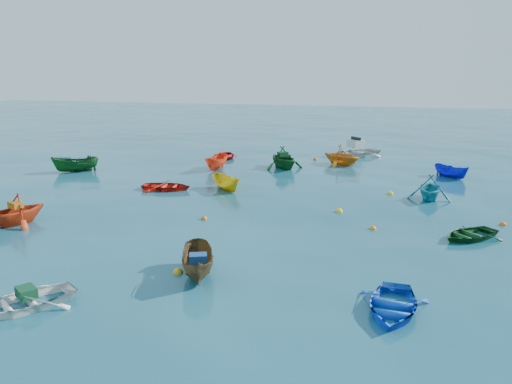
# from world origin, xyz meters

# --- Properties ---
(ground) EXTENTS (160.00, 160.00, 0.00)m
(ground) POSITION_xyz_m (0.00, 0.00, 0.00)
(ground) COLOR #0A3C4F
(ground) RESTS_ON ground
(dinghy_white_near) EXTENTS (3.42, 3.65, 0.62)m
(dinghy_white_near) POSITION_xyz_m (-3.36, -9.34, 0.00)
(dinghy_white_near) COLOR white
(dinghy_white_near) RESTS_ON ground
(sampan_brown_mid) EXTENTS (2.08, 3.10, 1.12)m
(sampan_brown_mid) POSITION_xyz_m (0.84, -5.74, 0.00)
(sampan_brown_mid) COLOR #503A1D
(sampan_brown_mid) RESTS_ON ground
(dinghy_blue_se) EXTENTS (2.31, 3.10, 0.62)m
(dinghy_blue_se) POSITION_xyz_m (7.34, -6.73, 0.00)
(dinghy_blue_se) COLOR blue
(dinghy_blue_se) RESTS_ON ground
(dinghy_orange_w) EXTENTS (3.31, 3.56, 1.52)m
(dinghy_orange_w) POSITION_xyz_m (-9.53, -2.35, 0.00)
(dinghy_orange_w) COLOR red
(dinghy_orange_w) RESTS_ON ground
(sampan_yellow_mid) EXTENTS (2.66, 2.57, 1.04)m
(sampan_yellow_mid) POSITION_xyz_m (-2.23, 6.58, 0.00)
(sampan_yellow_mid) COLOR gold
(sampan_yellow_mid) RESTS_ON ground
(dinghy_green_e) EXTENTS (3.35, 3.31, 0.57)m
(dinghy_green_e) POSITION_xyz_m (10.46, 0.95, 0.00)
(dinghy_green_e) COLOR #0F441B
(dinghy_green_e) RESTS_ON ground
(dinghy_cyan_se) EXTENTS (2.61, 2.96, 1.46)m
(dinghy_cyan_se) POSITION_xyz_m (9.26, 7.51, 0.00)
(dinghy_cyan_se) COLOR teal
(dinghy_cyan_se) RESTS_ON ground
(dinghy_red_nw) EXTENTS (3.12, 2.37, 0.61)m
(dinghy_red_nw) POSITION_xyz_m (-5.74, 5.74, 0.00)
(dinghy_red_nw) COLOR red
(dinghy_red_nw) RESTS_ON ground
(sampan_orange_n) EXTENTS (1.24, 3.09, 1.18)m
(sampan_orange_n) POSITION_xyz_m (-4.92, 12.40, 0.00)
(sampan_orange_n) COLOR red
(sampan_orange_n) RESTS_ON ground
(dinghy_green_n) EXTENTS (4.23, 4.29, 1.71)m
(dinghy_green_n) POSITION_xyz_m (-0.40, 14.10, 0.00)
(dinghy_green_n) COLOR #12501C
(dinghy_green_n) RESTS_ON ground
(sampan_blue_far) EXTENTS (2.52, 2.39, 0.98)m
(sampan_blue_far) POSITION_xyz_m (11.02, 13.87, 0.00)
(sampan_blue_far) COLOR #0E16B6
(sampan_blue_far) RESTS_ON ground
(dinghy_red_far) EXTENTS (3.02, 3.44, 0.59)m
(dinghy_red_far) POSITION_xyz_m (-5.80, 17.09, 0.00)
(dinghy_red_far) COLOR red
(dinghy_red_far) RESTS_ON ground
(dinghy_orange_far) EXTENTS (3.99, 3.82, 1.63)m
(dinghy_orange_far) POSITION_xyz_m (3.53, 16.62, 0.00)
(dinghy_orange_far) COLOR orange
(dinghy_orange_far) RESTS_ON ground
(sampan_green_far) EXTENTS (3.31, 2.61, 1.21)m
(sampan_green_far) POSITION_xyz_m (-14.21, 9.03, 0.00)
(sampan_green_far) COLOR #104818
(sampan_green_far) RESTS_ON ground
(motorboat_white) EXTENTS (5.31, 5.22, 1.50)m
(motorboat_white) POSITION_xyz_m (4.26, 20.80, 0.00)
(motorboat_white) COLOR silver
(motorboat_white) RESTS_ON ground
(tarp_green_a) EXTENTS (0.81, 0.77, 0.31)m
(tarp_green_a) POSITION_xyz_m (-3.30, -9.26, 0.46)
(tarp_green_a) COLOR #104224
(tarp_green_a) RESTS_ON dinghy_white_near
(tarp_blue_a) EXTENTS (0.72, 0.64, 0.29)m
(tarp_blue_a) POSITION_xyz_m (0.89, -5.88, 0.71)
(tarp_blue_a) COLOR navy
(tarp_blue_a) RESTS_ON sampan_brown_mid
(tarp_orange_a) EXTENTS (0.71, 0.62, 0.29)m
(tarp_orange_a) POSITION_xyz_m (-9.51, -2.31, 0.91)
(tarp_orange_a) COLOR #B86212
(tarp_orange_a) RESTS_ON dinghy_orange_w
(tarp_green_b) EXTENTS (0.85, 0.83, 0.33)m
(tarp_green_b) POSITION_xyz_m (-0.47, 14.18, 1.02)
(tarp_green_b) COLOR #10431B
(tarp_green_b) RESTS_ON dinghy_green_n
(buoy_ye_a) EXTENTS (0.37, 0.37, 0.37)m
(buoy_ye_a) POSITION_xyz_m (0.04, -5.70, 0.00)
(buoy_ye_a) COLOR gold
(buoy_ye_a) RESTS_ON ground
(buoy_or_b) EXTENTS (0.31, 0.31, 0.31)m
(buoy_or_b) POSITION_xyz_m (6.47, 1.20, 0.00)
(buoy_or_b) COLOR orange
(buoy_or_b) RESTS_ON ground
(buoy_or_c) EXTENTS (0.32, 0.32, 0.32)m
(buoy_or_c) POSITION_xyz_m (-1.41, 0.64, 0.00)
(buoy_or_c) COLOR #CF670B
(buoy_or_c) RESTS_ON ground
(buoy_ye_c) EXTENTS (0.39, 0.39, 0.39)m
(buoy_ye_c) POSITION_xyz_m (4.71, 3.60, 0.00)
(buoy_ye_c) COLOR yellow
(buoy_ye_c) RESTS_ON ground
(buoy_or_d) EXTENTS (0.32, 0.32, 0.32)m
(buoy_or_d) POSITION_xyz_m (12.23, 3.36, 0.00)
(buoy_or_d) COLOR #E75C0C
(buoy_or_d) RESTS_ON ground
(buoy_ye_d) EXTENTS (0.29, 0.29, 0.29)m
(buoy_ye_d) POSITION_xyz_m (-7.29, 6.11, 0.00)
(buoy_ye_d) COLOR yellow
(buoy_ye_d) RESTS_ON ground
(buoy_or_e) EXTENTS (0.38, 0.38, 0.38)m
(buoy_or_e) POSITION_xyz_m (1.33, 18.16, 0.00)
(buoy_or_e) COLOR #CE680B
(buoy_or_e) RESTS_ON ground
(buoy_ye_e) EXTENTS (0.36, 0.36, 0.36)m
(buoy_ye_e) POSITION_xyz_m (7.17, 8.14, 0.00)
(buoy_ye_e) COLOR yellow
(buoy_ye_e) RESTS_ON ground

